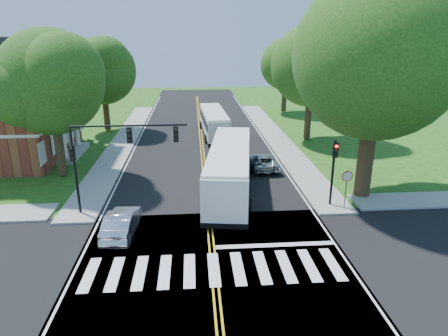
{
  "coord_description": "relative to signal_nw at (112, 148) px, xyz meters",
  "views": [
    {
      "loc": [
        -0.84,
        -17.51,
        11.03
      ],
      "look_at": [
        1.17,
        7.97,
        2.4
      ],
      "focal_mm": 32.0,
      "sensor_mm": 36.0,
      "label": 1
    }
  ],
  "objects": [
    {
      "name": "sidewalk_nw",
      "position": [
        -2.44,
        18.57,
        -4.3
      ],
      "size": [
        2.6,
        40.0,
        0.15
      ],
      "primitive_type": "cube",
      "color": "gray",
      "rests_on": "ground"
    },
    {
      "name": "crosswalk",
      "position": [
        5.86,
        -6.93,
        -4.36
      ],
      "size": [
        12.6,
        3.0,
        0.01
      ],
      "primitive_type": "cube",
      "color": "silver",
      "rests_on": "road"
    },
    {
      "name": "signal_ne",
      "position": [
        14.06,
        0.01,
        -1.41
      ],
      "size": [
        0.3,
        0.46,
        4.4
      ],
      "color": "black",
      "rests_on": "ground"
    },
    {
      "name": "hatchback",
      "position": [
        0.77,
        -2.88,
        -3.64
      ],
      "size": [
        1.77,
        4.48,
        1.45
      ],
      "primitive_type": "imported",
      "rotation": [
        0.0,
        0.0,
        3.09
      ],
      "color": "#B8BABF",
      "rests_on": "road"
    },
    {
      "name": "edge_line_w",
      "position": [
        -0.94,
        15.57,
        -4.36
      ],
      "size": [
        0.12,
        70.0,
        0.01
      ],
      "primitive_type": "cube",
      "color": "silver",
      "rests_on": "road"
    },
    {
      "name": "stop_bar",
      "position": [
        9.36,
        -4.83,
        -4.36
      ],
      "size": [
        6.6,
        0.4,
        0.01
      ],
      "primitive_type": "cube",
      "color": "silver",
      "rests_on": "road"
    },
    {
      "name": "dark_sedan",
      "position": [
        10.8,
        8.34,
        -3.78
      ],
      "size": [
        2.86,
        4.34,
        1.17
      ],
      "primitive_type": "imported",
      "rotation": [
        0.0,
        0.0,
        2.81
      ],
      "color": "black",
      "rests_on": "road"
    },
    {
      "name": "road",
      "position": [
        5.86,
        11.57,
        -4.37
      ],
      "size": [
        14.0,
        96.0,
        0.01
      ],
      "primitive_type": "cube",
      "color": "black",
      "rests_on": "ground"
    },
    {
      "name": "stop_sign",
      "position": [
        14.86,
        -0.45,
        -2.35
      ],
      "size": [
        0.76,
        0.08,
        2.53
      ],
      "color": "black",
      "rests_on": "ground"
    },
    {
      "name": "suv",
      "position": [
        10.92,
        8.29,
        -3.72
      ],
      "size": [
        2.23,
        4.67,
        1.29
      ],
      "primitive_type": "imported",
      "rotation": [
        0.0,
        0.0,
        3.16
      ],
      "color": "silver",
      "rests_on": "road"
    },
    {
      "name": "sidewalk_ne",
      "position": [
        14.16,
        18.57,
        -4.3
      ],
      "size": [
        2.6,
        40.0,
        0.15
      ],
      "primitive_type": "cube",
      "color": "gray",
      "rests_on": "ground"
    },
    {
      "name": "tree_west_near",
      "position": [
        -5.64,
        7.57,
        3.15
      ],
      "size": [
        8.0,
        8.0,
        11.4
      ],
      "color": "#302313",
      "rests_on": "ground"
    },
    {
      "name": "ground",
      "position": [
        5.86,
        -6.43,
        -4.38
      ],
      "size": [
        140.0,
        140.0,
        0.0
      ],
      "primitive_type": "plane",
      "color": "#1B4B12",
      "rests_on": "ground"
    },
    {
      "name": "center_line",
      "position": [
        5.86,
        15.57,
        -4.36
      ],
      "size": [
        0.36,
        70.0,
        0.01
      ],
      "primitive_type": "cube",
      "color": "gold",
      "rests_on": "road"
    },
    {
      "name": "tree_ne_big",
      "position": [
        16.86,
        1.57,
        5.24
      ],
      "size": [
        10.8,
        10.8,
        14.91
      ],
      "color": "#302313",
      "rests_on": "ground"
    },
    {
      "name": "bus_lead",
      "position": [
        7.59,
        3.34,
        -2.59
      ],
      "size": [
        4.64,
        13.28,
        3.37
      ],
      "rotation": [
        0.0,
        0.0,
        3.0
      ],
      "color": "white",
      "rests_on": "road"
    },
    {
      "name": "signal_nw",
      "position": [
        0.0,
        0.0,
        0.0
      ],
      "size": [
        7.15,
        0.46,
        5.66
      ],
      "color": "black",
      "rests_on": "ground"
    },
    {
      "name": "tree_west_far",
      "position": [
        -5.14,
        23.57,
        2.62
      ],
      "size": [
        7.6,
        7.6,
        10.67
      ],
      "color": "#302313",
      "rests_on": "ground"
    },
    {
      "name": "tree_east_far",
      "position": [
        18.36,
        33.57,
        2.48
      ],
      "size": [
        7.2,
        7.2,
        10.34
      ],
      "color": "#302313",
      "rests_on": "ground"
    },
    {
      "name": "bus_follow",
      "position": [
        7.38,
        20.41,
        -2.88
      ],
      "size": [
        3.05,
        11.0,
        2.81
      ],
      "rotation": [
        0.0,
        0.0,
        3.19
      ],
      "color": "white",
      "rests_on": "road"
    },
    {
      "name": "cross_road",
      "position": [
        5.86,
        -6.43,
        -4.37
      ],
      "size": [
        60.0,
        12.0,
        0.01
      ],
      "primitive_type": "cube",
      "color": "black",
      "rests_on": "ground"
    },
    {
      "name": "edge_line_e",
      "position": [
        12.66,
        15.57,
        -4.36
      ],
      "size": [
        0.12,
        70.0,
        0.01
      ],
      "primitive_type": "cube",
      "color": "silver",
      "rests_on": "road"
    },
    {
      "name": "tree_east_mid",
      "position": [
        17.36,
        17.57,
        3.48
      ],
      "size": [
        8.4,
        8.4,
        11.93
      ],
      "color": "#302313",
      "rests_on": "ground"
    }
  ]
}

